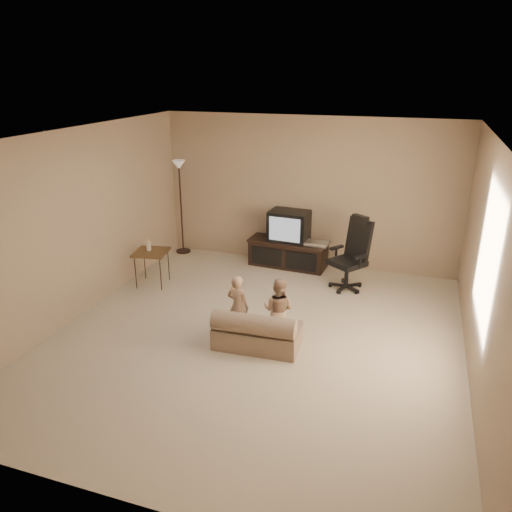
{
  "coord_description": "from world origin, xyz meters",
  "views": [
    {
      "loc": [
        1.76,
        -5.26,
        3.2
      ],
      "look_at": [
        -0.2,
        0.6,
        0.86
      ],
      "focal_mm": 35.0,
      "sensor_mm": 36.0,
      "label": 1
    }
  ],
  "objects_px": {
    "toddler_right": "(278,310)",
    "floor_lamp": "(180,186)",
    "side_table": "(151,252)",
    "child_sofa": "(256,332)",
    "toddler_left": "(238,306)",
    "office_chair": "(351,263)",
    "tv_stand": "(289,244)"
  },
  "relations": [
    {
      "from": "office_chair",
      "to": "toddler_left",
      "type": "relative_size",
      "value": 1.37
    },
    {
      "from": "office_chair",
      "to": "floor_lamp",
      "type": "relative_size",
      "value": 0.67
    },
    {
      "from": "tv_stand",
      "to": "office_chair",
      "type": "height_order",
      "value": "office_chair"
    },
    {
      "from": "tv_stand",
      "to": "side_table",
      "type": "relative_size",
      "value": 1.85
    },
    {
      "from": "floor_lamp",
      "to": "toddler_left",
      "type": "distance_m",
      "value": 3.4
    },
    {
      "from": "child_sofa",
      "to": "toddler_right",
      "type": "distance_m",
      "value": 0.39
    },
    {
      "from": "floor_lamp",
      "to": "toddler_left",
      "type": "xyz_separation_m",
      "value": [
        2.05,
        -2.58,
        -0.82
      ]
    },
    {
      "from": "tv_stand",
      "to": "side_table",
      "type": "bearing_deg",
      "value": -138.08
    },
    {
      "from": "toddler_left",
      "to": "office_chair",
      "type": "bearing_deg",
      "value": -107.5
    },
    {
      "from": "office_chair",
      "to": "toddler_right",
      "type": "relative_size",
      "value": 1.37
    },
    {
      "from": "side_table",
      "to": "toddler_right",
      "type": "height_order",
      "value": "toddler_right"
    },
    {
      "from": "office_chair",
      "to": "child_sofa",
      "type": "relative_size",
      "value": 1.08
    },
    {
      "from": "tv_stand",
      "to": "child_sofa",
      "type": "height_order",
      "value": "tv_stand"
    },
    {
      "from": "office_chair",
      "to": "child_sofa",
      "type": "distance_m",
      "value": 2.28
    },
    {
      "from": "toddler_left",
      "to": "side_table",
      "type": "bearing_deg",
      "value": -18.49
    },
    {
      "from": "toddler_right",
      "to": "tv_stand",
      "type": "bearing_deg",
      "value": -72.07
    },
    {
      "from": "tv_stand",
      "to": "side_table",
      "type": "xyz_separation_m",
      "value": [
        -1.82,
        -1.43,
        0.13
      ]
    },
    {
      "from": "office_chair",
      "to": "toddler_right",
      "type": "height_order",
      "value": "office_chair"
    },
    {
      "from": "toddler_left",
      "to": "toddler_right",
      "type": "distance_m",
      "value": 0.51
    },
    {
      "from": "side_table",
      "to": "toddler_right",
      "type": "xyz_separation_m",
      "value": [
        2.35,
        -1.03,
        -0.12
      ]
    },
    {
      "from": "side_table",
      "to": "office_chair",
      "type": "bearing_deg",
      "value": 15.88
    },
    {
      "from": "tv_stand",
      "to": "floor_lamp",
      "type": "height_order",
      "value": "floor_lamp"
    },
    {
      "from": "tv_stand",
      "to": "floor_lamp",
      "type": "relative_size",
      "value": 0.81
    },
    {
      "from": "toddler_right",
      "to": "child_sofa",
      "type": "bearing_deg",
      "value": 58.14
    },
    {
      "from": "toddler_left",
      "to": "floor_lamp",
      "type": "bearing_deg",
      "value": -39.26
    },
    {
      "from": "tv_stand",
      "to": "office_chair",
      "type": "bearing_deg",
      "value": -23.49
    },
    {
      "from": "floor_lamp",
      "to": "child_sofa",
      "type": "relative_size",
      "value": 1.61
    },
    {
      "from": "child_sofa",
      "to": "toddler_left",
      "type": "height_order",
      "value": "toddler_left"
    },
    {
      "from": "tv_stand",
      "to": "toddler_left",
      "type": "height_order",
      "value": "tv_stand"
    },
    {
      "from": "tv_stand",
      "to": "child_sofa",
      "type": "bearing_deg",
      "value": -79.26
    },
    {
      "from": "side_table",
      "to": "child_sofa",
      "type": "bearing_deg",
      "value": -30.94
    },
    {
      "from": "toddler_right",
      "to": "floor_lamp",
      "type": "bearing_deg",
      "value": -38.75
    }
  ]
}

